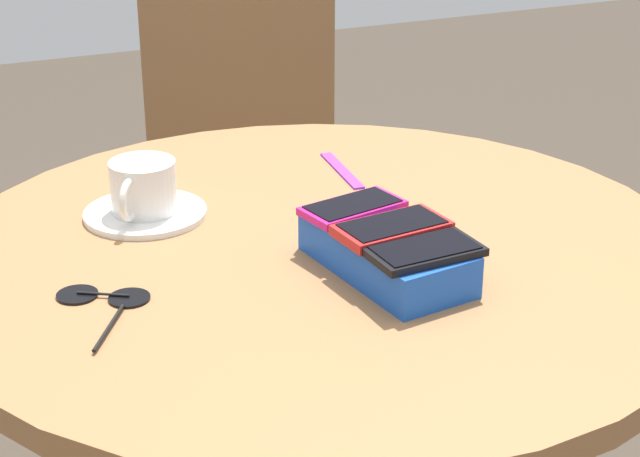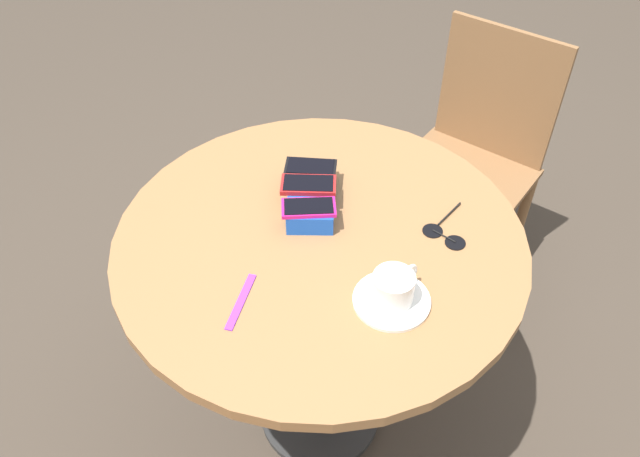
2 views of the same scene
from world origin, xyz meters
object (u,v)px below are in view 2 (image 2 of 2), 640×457
Objects in this scene: chair_far_side at (470,162)px; lanyard_strap at (241,301)px; phone_black at (311,168)px; coffee_cup at (394,287)px; phone_magenta at (309,207)px; phone_red at (308,185)px; sunglasses at (444,234)px; phone_box at (311,196)px; saucer at (392,300)px; round_table at (320,271)px.

lanyard_strap is at bearing -29.00° from chair_far_side.
coffee_cup is (0.34, 0.22, -0.01)m from phone_black.
phone_black is 0.14m from phone_magenta.
lanyard_strap is (0.32, -0.09, -0.05)m from phone_red.
phone_box is at bearing -101.04° from sunglasses.
phone_red is 0.35m from saucer.
chair_far_side is (-0.74, 0.40, -0.20)m from round_table.
coffee_cup is 0.31m from lanyard_strap.
phone_red is 0.33m from sunglasses.
phone_black is at bearing -38.14° from chair_far_side.
phone_magenta is at bearing -31.11° from chair_far_side.
saucer is at bearing 45.40° from round_table.
saucer is (0.34, 0.22, -0.05)m from phone_black.
chair_far_side reaches higher than phone_red.
phone_red is at bearing -170.18° from phone_magenta.
phone_box is 1.82× the size of phone_black.
phone_black is 0.96× the size of phone_magenta.
phone_box is 1.46× the size of sunglasses.
chair_far_side reaches higher than coffee_cup.
round_table is 0.18m from phone_magenta.
saucer is 1.07× the size of lanyard_strap.
saucer reaches higher than sunglasses.
sunglasses is at bearing 153.58° from saucer.
phone_magenta is (0.08, 0.01, -0.00)m from phone_red.
phone_magenta is 0.91m from chair_far_side.
coffee_cup is 0.71× the size of lanyard_strap.
chair_far_side is at bearing 151.62° from round_table.
lanyard_strap is (0.05, -0.30, -0.04)m from coffee_cup.
lanyard_strap is (0.05, -0.30, -0.00)m from saucer.
phone_black is at bearing -175.27° from phone_red.
saucer reaches higher than round_table.
coffee_cup is at bearing 37.90° from phone_box.
chair_far_side is at bearing 165.90° from coffee_cup.
lanyard_strap is at bearing -31.11° from round_table.
round_table is 0.21m from phone_red.
saucer is 0.18× the size of chair_far_side.
phone_black reaches higher than saucer.
phone_red is 0.15× the size of chair_far_side.
phone_magenta is 1.26× the size of coffee_cup.
saucer is at bearing 38.09° from phone_red.
phone_magenta is 0.83× the size of saucer.
phone_red reaches higher than lanyard_strap.
phone_box is (-0.10, -0.04, 0.14)m from round_table.
saucer is (0.17, 0.17, 0.12)m from round_table.
phone_magenta is at bearing -134.49° from saucer.
phone_red is 0.33m from lanyard_strap.
phone_red reaches higher than phone_magenta.
round_table is at bearing -81.42° from sunglasses.
chair_far_side is at bearing 145.18° from phone_red.
coffee_cup is (0.27, 0.21, -0.01)m from phone_red.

